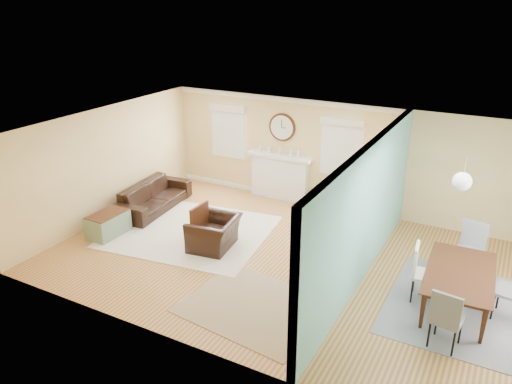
% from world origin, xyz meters
% --- Properties ---
extents(floor, '(9.00, 9.00, 0.00)m').
position_xyz_m(floor, '(0.00, 0.00, 0.00)').
color(floor, '#8E5D22').
rests_on(floor, ground).
extents(wall_back, '(9.00, 0.02, 2.60)m').
position_xyz_m(wall_back, '(0.00, 3.00, 1.30)').
color(wall_back, tan).
rests_on(wall_back, ground).
extents(wall_front, '(9.00, 0.02, 2.60)m').
position_xyz_m(wall_front, '(0.00, -3.00, 1.30)').
color(wall_front, tan).
rests_on(wall_front, ground).
extents(wall_left, '(0.02, 6.00, 2.60)m').
position_xyz_m(wall_left, '(-4.50, 0.00, 1.30)').
color(wall_left, tan).
rests_on(wall_left, ground).
extents(ceiling, '(9.00, 6.00, 0.02)m').
position_xyz_m(ceiling, '(0.00, 0.00, 2.60)').
color(ceiling, white).
rests_on(ceiling, wall_back).
extents(partition, '(0.17, 6.00, 2.60)m').
position_xyz_m(partition, '(1.51, 0.28, 1.36)').
color(partition, tan).
rests_on(partition, ground).
extents(fireplace, '(1.70, 0.30, 1.17)m').
position_xyz_m(fireplace, '(-1.50, 2.88, 0.60)').
color(fireplace, white).
rests_on(fireplace, ground).
extents(wall_clock, '(0.70, 0.07, 0.70)m').
position_xyz_m(wall_clock, '(-1.50, 2.97, 1.85)').
color(wall_clock, '#452110').
rests_on(wall_clock, wall_back).
extents(window_left, '(1.05, 0.13, 1.42)m').
position_xyz_m(window_left, '(-3.05, 2.95, 1.66)').
color(window_left, white).
rests_on(window_left, wall_back).
extents(window_right, '(1.05, 0.13, 1.42)m').
position_xyz_m(window_right, '(0.05, 2.95, 1.66)').
color(window_right, white).
rests_on(window_right, wall_back).
extents(pendant, '(0.30, 0.30, 0.55)m').
position_xyz_m(pendant, '(3.00, 0.00, 2.20)').
color(pendant, gold).
rests_on(pendant, ceiling).
extents(rug_cream, '(3.69, 3.30, 0.02)m').
position_xyz_m(rug_cream, '(-2.37, 0.16, 0.01)').
color(rug_cream, white).
rests_on(rug_cream, floor).
extents(rug_jute, '(2.47, 2.11, 0.01)m').
position_xyz_m(rug_jute, '(0.24, -1.67, 0.01)').
color(rug_jute, tan).
rests_on(rug_jute, floor).
extents(rug_grey, '(2.21, 2.76, 0.01)m').
position_xyz_m(rug_grey, '(3.24, -0.05, 0.01)').
color(rug_grey, slate).
rests_on(rug_grey, floor).
extents(sofa, '(1.08, 2.30, 0.65)m').
position_xyz_m(sofa, '(-3.89, 0.79, 0.32)').
color(sofa, black).
rests_on(sofa, floor).
extents(eames_chair, '(1.02, 1.13, 0.66)m').
position_xyz_m(eames_chair, '(-1.51, -0.20, 0.33)').
color(eames_chair, black).
rests_on(eames_chair, floor).
extents(green_chair, '(0.88, 0.90, 0.65)m').
position_xyz_m(green_chair, '(0.07, 2.29, 0.33)').
color(green_chair, '#0E7C4B').
rests_on(green_chair, floor).
extents(trunk, '(0.55, 0.89, 0.52)m').
position_xyz_m(trunk, '(-3.85, -0.81, 0.26)').
color(trunk, gray).
rests_on(trunk, floor).
extents(credenza, '(0.51, 1.51, 0.80)m').
position_xyz_m(credenza, '(1.21, 1.33, 0.40)').
color(credenza, '#A36B40').
rests_on(credenza, floor).
extents(tv, '(0.23, 1.14, 0.65)m').
position_xyz_m(tv, '(1.19, 1.33, 1.13)').
color(tv, black).
rests_on(tv, credenza).
extents(garden_stool, '(0.35, 0.35, 0.51)m').
position_xyz_m(garden_stool, '(1.16, 0.42, 0.26)').
color(garden_stool, white).
rests_on(garden_stool, floor).
extents(potted_plant, '(0.44, 0.40, 0.41)m').
position_xyz_m(potted_plant, '(1.16, 0.42, 0.72)').
color(potted_plant, '#337F33').
rests_on(potted_plant, garden_stool).
extents(dining_table, '(1.15, 1.95, 0.67)m').
position_xyz_m(dining_table, '(3.24, -0.05, 0.33)').
color(dining_table, '#452110').
rests_on(dining_table, floor).
extents(dining_chair_n, '(0.53, 0.53, 1.04)m').
position_xyz_m(dining_chair_n, '(3.23, 1.12, 0.61)').
color(dining_chair_n, slate).
rests_on(dining_chair_n, floor).
extents(dining_chair_s, '(0.50, 0.50, 0.99)m').
position_xyz_m(dining_chair_s, '(3.19, -1.20, 0.59)').
color(dining_chair_s, slate).
rests_on(dining_chair_s, floor).
extents(dining_chair_w, '(0.50, 0.50, 1.01)m').
position_xyz_m(dining_chair_w, '(2.68, -0.11, 0.60)').
color(dining_chair_w, white).
rests_on(dining_chair_w, floor).
extents(dining_chair_e, '(0.53, 0.53, 1.04)m').
position_xyz_m(dining_chair_e, '(3.98, -0.01, 0.62)').
color(dining_chair_e, slate).
rests_on(dining_chair_e, floor).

